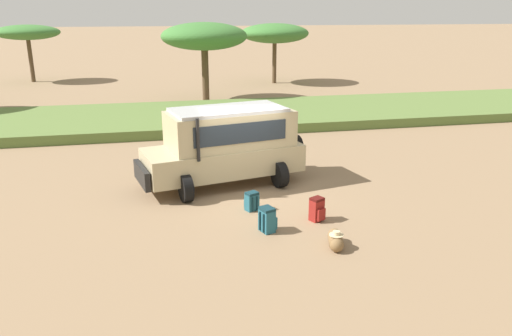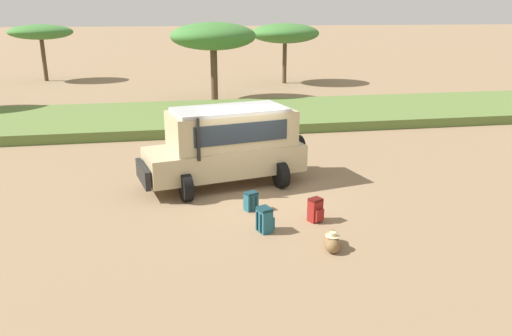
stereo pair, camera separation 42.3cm
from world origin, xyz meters
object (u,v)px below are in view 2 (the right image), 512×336
object	(u,v)px
backpack_beside_front_wheel	(265,220)
backpack_near_rear_wheel	(251,201)
backpack_cluster_center	(315,210)
acacia_tree_left_mid	(41,32)
acacia_tree_centre_back	(213,37)
duffel_bag_low_black_case	(332,241)
acacia_tree_right_mid	(285,34)
safari_vehicle	(228,144)

from	to	relation	value
backpack_beside_front_wheel	backpack_near_rear_wheel	bearing A→B (deg)	94.06
backpack_cluster_center	acacia_tree_left_mid	bearing A→B (deg)	113.12
backpack_near_rear_wheel	acacia_tree_left_mid	size ratio (longest dim) A/B	0.11
backpack_beside_front_wheel	acacia_tree_centre_back	xyz separation A→B (m)	(0.73, 19.22, 3.48)
backpack_beside_front_wheel	duffel_bag_low_black_case	distance (m)	1.81
duffel_bag_low_black_case	acacia_tree_left_mid	distance (m)	34.07
acacia_tree_centre_back	acacia_tree_right_mid	size ratio (longest dim) A/B	1.01
safari_vehicle	acacia_tree_left_mid	distance (m)	28.71
safari_vehicle	backpack_beside_front_wheel	distance (m)	3.94
safari_vehicle	backpack_beside_front_wheel	world-z (taller)	safari_vehicle
safari_vehicle	acacia_tree_right_mid	size ratio (longest dim) A/B	1.08
safari_vehicle	backpack_cluster_center	world-z (taller)	safari_vehicle
backpack_near_rear_wheel	acacia_tree_left_mid	distance (m)	31.10
safari_vehicle	acacia_tree_right_mid	bearing A→B (deg)	72.03
backpack_beside_front_wheel	safari_vehicle	bearing A→B (deg)	96.54
backpack_cluster_center	acacia_tree_centre_back	bearing A→B (deg)	92.15
backpack_near_rear_wheel	backpack_beside_front_wheel	bearing A→B (deg)	-85.94
backpack_near_rear_wheel	acacia_tree_centre_back	xyz separation A→B (m)	(0.83, 17.77, 3.53)
backpack_beside_front_wheel	duffel_bag_low_black_case	xyz separation A→B (m)	(1.37, -1.17, -0.14)
backpack_near_rear_wheel	duffel_bag_low_black_case	size ratio (longest dim) A/B	0.64
backpack_cluster_center	duffel_bag_low_black_case	bearing A→B (deg)	-92.48
safari_vehicle	acacia_tree_centre_back	distance (m)	15.68
backpack_near_rear_wheel	acacia_tree_right_mid	bearing A→B (deg)	74.39
safari_vehicle	backpack_near_rear_wheel	size ratio (longest dim) A/B	10.32
acacia_tree_left_mid	acacia_tree_right_mid	bearing A→B (deg)	-14.23
backpack_cluster_center	acacia_tree_centre_back	distance (m)	19.17
acacia_tree_right_mid	safari_vehicle	bearing A→B (deg)	-107.97
acacia_tree_centre_back	acacia_tree_left_mid	bearing A→B (deg)	137.51
duffel_bag_low_black_case	acacia_tree_right_mid	distance (m)	27.60
backpack_cluster_center	duffel_bag_low_black_case	xyz separation A→B (m)	(-0.07, -1.56, -0.13)
safari_vehicle	backpack_beside_front_wheel	size ratio (longest dim) A/B	8.53
backpack_near_rear_wheel	acacia_tree_right_mid	world-z (taller)	acacia_tree_right_mid
duffel_bag_low_black_case	backpack_cluster_center	bearing A→B (deg)	87.52
acacia_tree_centre_back	backpack_cluster_center	bearing A→B (deg)	-87.85
backpack_beside_front_wheel	backpack_cluster_center	bearing A→B (deg)	14.89
duffel_bag_low_black_case	backpack_beside_front_wheel	bearing A→B (deg)	139.36
backpack_cluster_center	acacia_tree_right_mid	xyz separation A→B (m)	(5.24, 25.31, 3.32)
backpack_near_rear_wheel	duffel_bag_low_black_case	bearing A→B (deg)	-60.74
backpack_near_rear_wheel	duffel_bag_low_black_case	world-z (taller)	backpack_near_rear_wheel
backpack_cluster_center	acacia_tree_left_mid	world-z (taller)	acacia_tree_left_mid
safari_vehicle	duffel_bag_low_black_case	world-z (taller)	safari_vehicle
backpack_near_rear_wheel	acacia_tree_centre_back	size ratio (longest dim) A/B	0.10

